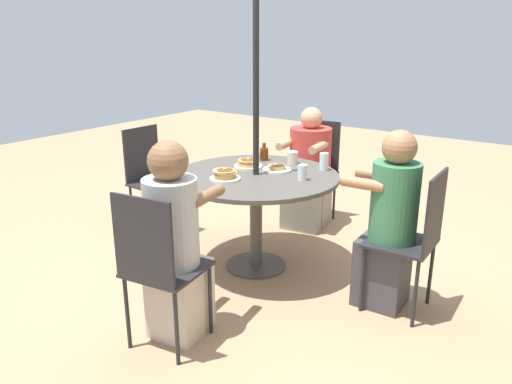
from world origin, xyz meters
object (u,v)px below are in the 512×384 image
object	(u,v)px
patio_chair_east	(157,262)
pancake_plate_c	(225,175)
patio_chair_west	(316,165)
patio_table	(256,187)
diner_west	(308,174)
coffee_cup	(292,158)
drinking_glass_a	(302,172)
pancake_plate_a	(248,164)
patio_chair_north	(151,174)
diner_east	(175,248)
drinking_glass_b	(324,162)
pancake_plate_b	(277,169)
syrup_bottle	(264,154)
diner_south	(389,226)
patio_chair_south	(415,234)

from	to	relation	value
patio_chair_east	pancake_plate_c	bearing A→B (deg)	97.83
patio_chair_west	patio_table	bearing A→B (deg)	90.00
diner_west	coffee_cup	world-z (taller)	diner_west
patio_chair_west	drinking_glass_a	distance (m)	1.26
pancake_plate_a	patio_chair_east	bearing A→B (deg)	14.74
pancake_plate_c	patio_chair_north	bearing A→B (deg)	-104.89
diner_east	drinking_glass_b	size ratio (longest dim) A/B	9.05
patio_chair_north	diner_west	xyz separation A→B (m)	(-0.97, 1.08, -0.05)
diner_east	pancake_plate_b	xyz separation A→B (m)	(-1.20, -0.08, 0.20)
patio_chair_north	patio_chair_west	xyz separation A→B (m)	(-1.15, 1.05, 0.00)
syrup_bottle	drinking_glass_a	size ratio (longest dim) A/B	1.29
drinking_glass_a	pancake_plate_c	bearing A→B (deg)	-55.43
patio_chair_east	pancake_plate_a	bearing A→B (deg)	96.14
patio_chair_west	pancake_plate_a	size ratio (longest dim) A/B	4.30
pancake_plate_a	diner_east	bearing A→B (deg)	15.62
diner_east	diner_south	bearing A→B (deg)	41.74
patio_chair_west	coffee_cup	world-z (taller)	patio_chair_west
patio_chair_south	coffee_cup	bearing A→B (deg)	69.60
patio_chair_south	diner_west	world-z (taller)	diner_west
patio_chair_east	drinking_glass_a	world-z (taller)	patio_chair_east
diner_south	coffee_cup	bearing A→B (deg)	66.36
diner_west	drinking_glass_a	world-z (taller)	diner_west
patio_chair_north	drinking_glass_b	distance (m)	1.62
patio_chair_east	patio_chair_south	bearing A→B (deg)	41.75
diner_east	pancake_plate_b	world-z (taller)	diner_east
patio_table	syrup_bottle	world-z (taller)	syrup_bottle
patio_chair_west	diner_west	world-z (taller)	diner_west
patio_chair_west	pancake_plate_b	size ratio (longest dim) A/B	4.30
drinking_glass_a	drinking_glass_b	size ratio (longest dim) A/B	0.84
patio_chair_east	diner_west	bearing A→B (deg)	89.33
drinking_glass_a	drinking_glass_b	bearing A→B (deg)	-179.09
diner_west	patio_chair_south	bearing A→B (deg)	136.65
patio_chair_north	syrup_bottle	distance (m)	1.09
patio_table	patio_chair_north	world-z (taller)	patio_chair_north
patio_chair_north	diner_south	world-z (taller)	diner_south
patio_chair_north	coffee_cup	size ratio (longest dim) A/B	9.46
patio_chair_south	pancake_plate_b	distance (m)	1.16
diner_east	drinking_glass_a	world-z (taller)	diner_east
patio_table	drinking_glass_b	world-z (taller)	drinking_glass_b
diner_west	patio_chair_west	bearing A→B (deg)	-90.00
patio_table	pancake_plate_c	distance (m)	0.30
patio_chair_east	pancake_plate_a	world-z (taller)	patio_chair_east
patio_table	syrup_bottle	xyz separation A→B (m)	(-0.39, -0.20, 0.16)
patio_table	patio_chair_west	world-z (taller)	patio_chair_west
patio_table	drinking_glass_a	distance (m)	0.40
diner_west	pancake_plate_c	bearing A→B (deg)	84.15
patio_chair_north	pancake_plate_c	distance (m)	1.17
drinking_glass_a	patio_chair_north	bearing A→B (deg)	-89.23
patio_chair_east	syrup_bottle	bearing A→B (deg)	94.83
diner_south	patio_table	bearing A→B (deg)	90.00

